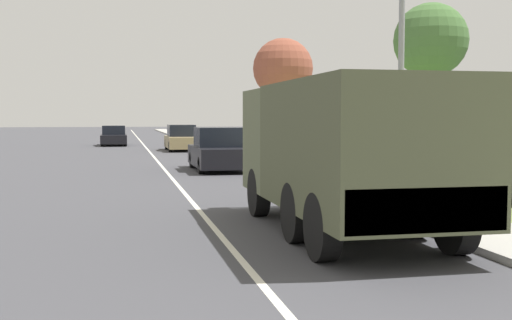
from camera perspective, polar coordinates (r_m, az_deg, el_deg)
ground_plane at (r=42.39m, az=-9.67°, el=1.00°), size 180.00×180.00×0.00m
lane_centre_stripe at (r=42.39m, az=-9.67°, el=1.00°), size 0.12×120.00×0.00m
sidewalk_right at (r=42.81m, az=-3.64°, el=1.15°), size 1.80×120.00×0.12m
grass_strip_right at (r=43.67m, az=2.08°, el=1.15°), size 7.00×120.00×0.02m
military_truck at (r=11.56m, az=7.81°, el=1.11°), size 2.42×6.54×2.69m
car_nearest_ahead at (r=25.11m, az=-3.35°, el=0.80°), size 1.94×4.55×1.68m
car_second_ahead at (r=39.87m, az=-6.65°, el=1.87°), size 1.81×4.80×1.59m
car_third_ahead at (r=47.63m, az=-12.52°, el=2.06°), size 1.82×4.54×1.44m
pickup_truck at (r=18.65m, az=18.62°, el=-0.02°), size 1.90×5.62×1.85m
lamp_post at (r=15.49m, az=12.03°, el=10.44°), size 1.69×0.24×6.24m
tree_mid_right at (r=26.94m, az=15.26°, el=10.18°), size 2.96×2.96×6.60m
tree_far_right at (r=38.65m, az=2.41°, el=8.09°), size 3.59×3.59×6.74m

